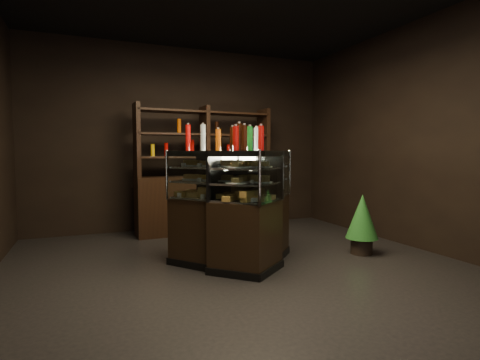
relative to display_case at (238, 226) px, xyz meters
name	(u,v)px	position (x,y,z in m)	size (l,w,h in m)	color
ground	(242,269)	(-0.03, -0.18, -0.44)	(5.00, 5.00, 0.00)	black
room_shell	(242,89)	(-0.03, -0.18, 1.50)	(5.02, 5.02, 3.01)	black
display_case	(238,226)	(0.00, 0.00, 0.00)	(1.55, 1.30, 1.30)	black
food_display	(239,178)	(0.00, 0.00, 0.55)	(1.19, 0.96, 0.41)	gold
bottles_top	(238,138)	(0.00, 0.00, 0.99)	(1.02, 0.82, 0.30)	silver
potted_conifer	(362,215)	(1.60, -0.17, 0.05)	(0.40, 0.40, 0.85)	black
back_shelving	(205,193)	(0.18, 1.87, 0.18)	(2.19, 0.50, 2.00)	black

